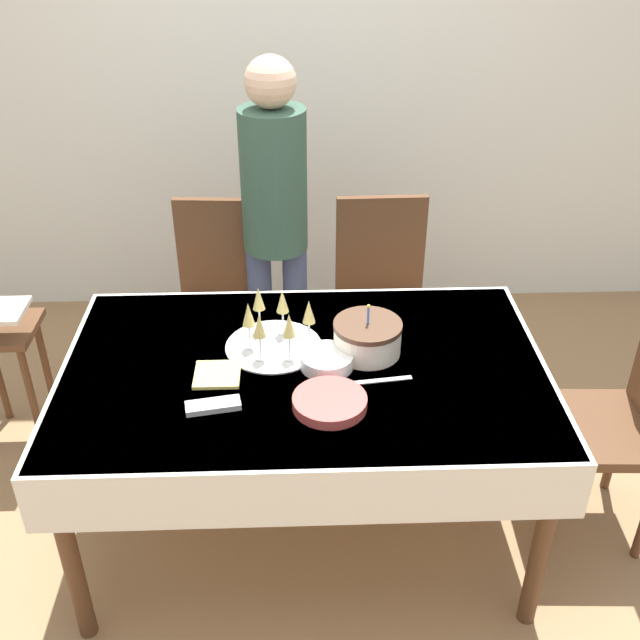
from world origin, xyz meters
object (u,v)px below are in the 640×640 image
birthday_cake (367,338)px  person_standing (275,208)px  high_chair (2,346)px  dining_chair_right_end (623,410)px  champagne_tray (274,327)px  dining_chair_far_right (382,297)px  plate_stack_main (330,402)px  dining_chair_far_left (222,300)px  plate_stack_dessert (327,360)px

birthday_cake → person_standing: person_standing is taller
person_standing → high_chair: size_ratio=2.23×
birthday_cake → dining_chair_right_end: bearing=-4.9°
champagne_tray → birthday_cake: bearing=-8.2°
dining_chair_far_right → plate_stack_main: size_ratio=4.19×
dining_chair_far_left → plate_stack_dessert: bearing=-62.8°
champagne_tray → person_standing: (-0.01, 0.79, 0.10)m
champagne_tray → plate_stack_dessert: bearing=-36.0°
dining_chair_far_right → plate_stack_main: (-0.28, -1.06, 0.24)m
person_standing → dining_chair_far_right: bearing=-9.2°
dining_chair_right_end → plate_stack_main: bearing=-168.3°
birthday_cake → plate_stack_dessert: birthday_cake is taller
champagne_tray → person_standing: person_standing is taller
plate_stack_main → dining_chair_far_right: bearing=74.9°
dining_chair_right_end → plate_stack_dessert: bearing=-179.8°
dining_chair_far_right → high_chair: dining_chair_far_right is taller
high_chair → birthday_cake: bearing=-19.1°
dining_chair_far_left → plate_stack_dessert: (0.43, -0.84, 0.25)m
birthday_cake → champagne_tray: bearing=171.8°
dining_chair_far_right → dining_chair_right_end: (0.78, -0.84, 0.00)m
dining_chair_far_right → plate_stack_dessert: bearing=-108.7°
dining_chair_far_left → high_chair: bearing=-164.8°
birthday_cake → plate_stack_dessert: (-0.14, -0.08, -0.03)m
dining_chair_far_left → person_standing: 0.48m
birthday_cake → champagne_tray: birthday_cake is taller
dining_chair_right_end → high_chair: (-2.40, 0.59, -0.06)m
dining_chair_far_right → person_standing: person_standing is taller
dining_chair_right_end → birthday_cake: size_ratio=4.16×
dining_chair_far_left → plate_stack_main: size_ratio=4.19×
dining_chair_far_left → dining_chair_far_right: size_ratio=1.00×
birthday_cake → person_standing: (-0.33, 0.83, 0.13)m
champagne_tray → high_chair: (-1.16, 0.47, -0.36)m
plate_stack_main → person_standing: person_standing is taller
plate_stack_dessert → person_standing: (-0.18, 0.92, 0.16)m
dining_chair_far_left → birthday_cake: size_ratio=4.16×
dining_chair_far_left → birthday_cake: (0.57, -0.76, 0.28)m
dining_chair_right_end → champagne_tray: (-1.24, 0.13, 0.30)m
dining_chair_far_right → champagne_tray: bearing=-122.9°
champagne_tray → person_standing: size_ratio=0.21×
plate_stack_dessert → high_chair: plate_stack_dessert is taller
champagne_tray → dining_chair_far_left: bearing=109.7°
plate_stack_dessert → champagne_tray: bearing=144.0°
birthday_cake → high_chair: 1.60m
plate_stack_main → person_standing: 1.16m
dining_chair_right_end → plate_stack_main: dining_chair_right_end is taller
dining_chair_far_right → plate_stack_dessert: size_ratio=5.46×
dining_chair_far_left → plate_stack_dessert: dining_chair_far_left is taller
dining_chair_far_right → champagne_tray: size_ratio=2.90×
birthday_cake → plate_stack_main: bearing=-115.5°
dining_chair_far_right → champagne_tray: dining_chair_far_right is taller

